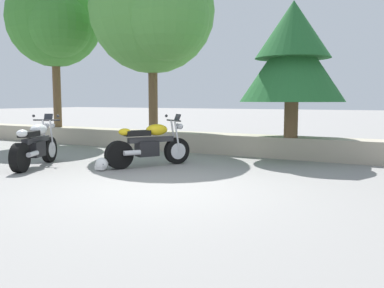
{
  "coord_description": "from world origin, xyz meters",
  "views": [
    {
      "loc": [
        3.79,
        -5.8,
        1.51
      ],
      "look_at": [
        -0.04,
        1.2,
        0.65
      ],
      "focal_mm": 38.37,
      "sensor_mm": 36.0,
      "label": 1
    }
  ],
  "objects_px": {
    "rider_helmet": "(102,164)",
    "motorcycle_yellow_centre": "(150,145)",
    "motorcycle_white_near_left": "(36,145)",
    "pine_tree_mid_right": "(293,54)",
    "leafy_tree_mid_left": "(155,12)",
    "leafy_tree_far_left": "(55,21)"
  },
  "relations": [
    {
      "from": "leafy_tree_far_left",
      "to": "pine_tree_mid_right",
      "type": "relative_size",
      "value": 1.57
    },
    {
      "from": "rider_helmet",
      "to": "leafy_tree_mid_left",
      "type": "relative_size",
      "value": 0.05
    },
    {
      "from": "motorcycle_white_near_left",
      "to": "rider_helmet",
      "type": "height_order",
      "value": "motorcycle_white_near_left"
    },
    {
      "from": "leafy_tree_far_left",
      "to": "motorcycle_white_near_left",
      "type": "bearing_deg",
      "value": -48.78
    },
    {
      "from": "motorcycle_yellow_centre",
      "to": "leafy_tree_far_left",
      "type": "relative_size",
      "value": 0.35
    },
    {
      "from": "motorcycle_white_near_left",
      "to": "motorcycle_yellow_centre",
      "type": "distance_m",
      "value": 2.58
    },
    {
      "from": "motorcycle_white_near_left",
      "to": "leafy_tree_mid_left",
      "type": "xyz_separation_m",
      "value": [
        0.58,
        4.03,
        3.62
      ]
    },
    {
      "from": "rider_helmet",
      "to": "leafy_tree_mid_left",
      "type": "distance_m",
      "value": 5.55
    },
    {
      "from": "leafy_tree_mid_left",
      "to": "motorcycle_white_near_left",
      "type": "bearing_deg",
      "value": -98.19
    },
    {
      "from": "motorcycle_yellow_centre",
      "to": "leafy_tree_mid_left",
      "type": "relative_size",
      "value": 0.34
    },
    {
      "from": "motorcycle_yellow_centre",
      "to": "leafy_tree_mid_left",
      "type": "height_order",
      "value": "leafy_tree_mid_left"
    },
    {
      "from": "rider_helmet",
      "to": "pine_tree_mid_right",
      "type": "xyz_separation_m",
      "value": [
        3.07,
        3.7,
        2.52
      ]
    },
    {
      "from": "leafy_tree_mid_left",
      "to": "motorcycle_yellow_centre",
      "type": "bearing_deg",
      "value": -58.89
    },
    {
      "from": "motorcycle_white_near_left",
      "to": "leafy_tree_mid_left",
      "type": "bearing_deg",
      "value": 81.81
    },
    {
      "from": "rider_helmet",
      "to": "leafy_tree_far_left",
      "type": "xyz_separation_m",
      "value": [
        -5.21,
        3.76,
        4.07
      ]
    },
    {
      "from": "rider_helmet",
      "to": "motorcycle_yellow_centre",
      "type": "bearing_deg",
      "value": 60.11
    },
    {
      "from": "motorcycle_white_near_left",
      "to": "pine_tree_mid_right",
      "type": "xyz_separation_m",
      "value": [
        4.72,
        3.99,
        2.17
      ]
    },
    {
      "from": "leafy_tree_far_left",
      "to": "leafy_tree_mid_left",
      "type": "xyz_separation_m",
      "value": [
        4.13,
        -0.03,
        -0.1
      ]
    },
    {
      "from": "pine_tree_mid_right",
      "to": "leafy_tree_mid_left",
      "type": "bearing_deg",
      "value": 179.53
    },
    {
      "from": "motorcycle_white_near_left",
      "to": "rider_helmet",
      "type": "relative_size",
      "value": 6.95
    },
    {
      "from": "leafy_tree_far_left",
      "to": "pine_tree_mid_right",
      "type": "distance_m",
      "value": 8.42
    },
    {
      "from": "motorcycle_yellow_centre",
      "to": "rider_helmet",
      "type": "height_order",
      "value": "motorcycle_yellow_centre"
    }
  ]
}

